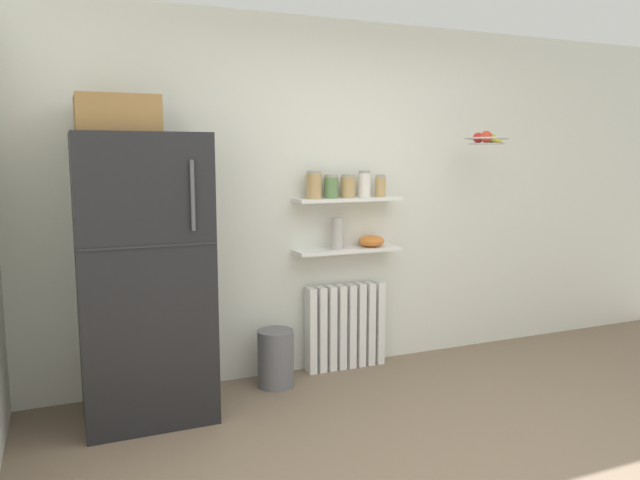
# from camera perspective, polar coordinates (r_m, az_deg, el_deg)

# --- Properties ---
(ground_plane) EXTENTS (7.04, 7.04, 0.00)m
(ground_plane) POSITION_cam_1_polar(r_m,az_deg,el_deg) (3.61, 10.88, -18.87)
(ground_plane) COLOR #7A6651
(back_wall) EXTENTS (7.04, 0.10, 2.60)m
(back_wall) POSITION_cam_1_polar(r_m,az_deg,el_deg) (4.60, 0.49, 3.96)
(back_wall) COLOR silver
(back_wall) RESTS_ON ground_plane
(refrigerator) EXTENTS (0.77, 0.72, 1.96)m
(refrigerator) POSITION_cam_1_polar(r_m,az_deg,el_deg) (3.90, -16.30, -2.69)
(refrigerator) COLOR black
(refrigerator) RESTS_ON ground_plane
(radiator) EXTENTS (0.63, 0.12, 0.65)m
(radiator) POSITION_cam_1_polar(r_m,az_deg,el_deg) (4.70, 2.39, -8.07)
(radiator) COLOR white
(radiator) RESTS_ON ground_plane
(wall_shelf_lower) EXTENTS (0.82, 0.22, 0.02)m
(wall_shelf_lower) POSITION_cam_1_polar(r_m,az_deg,el_deg) (4.54, 2.59, -0.93)
(wall_shelf_lower) COLOR white
(wall_shelf_upper) EXTENTS (0.82, 0.22, 0.02)m
(wall_shelf_upper) POSITION_cam_1_polar(r_m,az_deg,el_deg) (4.50, 2.62, 3.83)
(wall_shelf_upper) COLOR white
(storage_jar_0) EXTENTS (0.11, 0.11, 0.20)m
(storage_jar_0) POSITION_cam_1_polar(r_m,az_deg,el_deg) (4.38, -0.58, 5.16)
(storage_jar_0) COLOR tan
(storage_jar_0) RESTS_ON wall_shelf_upper
(storage_jar_1) EXTENTS (0.10, 0.10, 0.17)m
(storage_jar_1) POSITION_cam_1_polar(r_m,az_deg,el_deg) (4.44, 1.05, 5.02)
(storage_jar_1) COLOR #5B7F4C
(storage_jar_1) RESTS_ON wall_shelf_upper
(storage_jar_2) EXTENTS (0.10, 0.10, 0.17)m
(storage_jar_2) POSITION_cam_1_polar(r_m,az_deg,el_deg) (4.49, 2.63, 5.05)
(storage_jar_2) COLOR tan
(storage_jar_2) RESTS_ON wall_shelf_upper
(storage_jar_3) EXTENTS (0.09, 0.09, 0.20)m
(storage_jar_3) POSITION_cam_1_polar(r_m,az_deg,el_deg) (4.55, 4.18, 5.24)
(storage_jar_3) COLOR silver
(storage_jar_3) RESTS_ON wall_shelf_upper
(storage_jar_4) EXTENTS (0.08, 0.08, 0.16)m
(storage_jar_4) POSITION_cam_1_polar(r_m,az_deg,el_deg) (4.62, 5.68, 5.06)
(storage_jar_4) COLOR tan
(storage_jar_4) RESTS_ON wall_shelf_upper
(vase) EXTENTS (0.09, 0.09, 0.23)m
(vase) POSITION_cam_1_polar(r_m,az_deg,el_deg) (4.49, 1.65, 0.64)
(vase) COLOR #B2ADA8
(vase) RESTS_ON wall_shelf_lower
(shelf_bowl) EXTENTS (0.20, 0.20, 0.09)m
(shelf_bowl) POSITION_cam_1_polar(r_m,az_deg,el_deg) (4.62, 4.84, -0.08)
(shelf_bowl) COLOR orange
(shelf_bowl) RESTS_ON wall_shelf_lower
(trash_bin) EXTENTS (0.26, 0.26, 0.40)m
(trash_bin) POSITION_cam_1_polar(r_m,az_deg,el_deg) (4.38, -4.17, -10.98)
(trash_bin) COLOR slate
(trash_bin) RESTS_ON ground_plane
(hanging_fruit_basket) EXTENTS (0.33, 0.33, 0.10)m
(hanging_fruit_basket) POSITION_cam_1_polar(r_m,az_deg,el_deg) (4.83, 15.31, 9.11)
(hanging_fruit_basket) COLOR #B2B2B7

